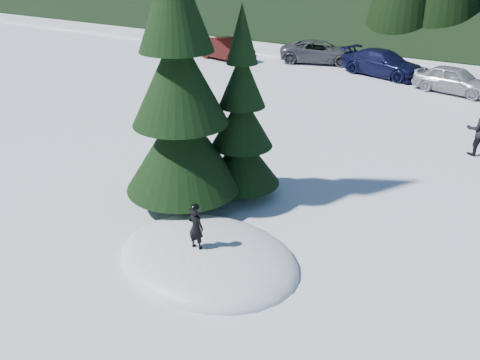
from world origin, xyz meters
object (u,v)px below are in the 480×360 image
Objects in this scene: adult_0 at (480,130)px; car_3 at (383,63)px; spruce_short at (242,127)px; car_1 at (226,49)px; car_4 at (454,80)px; car_0 at (194,38)px; spruce_tall at (179,90)px; child_skier at (196,228)px; car_2 at (320,52)px.

adult_0 is 12.07m from car_3.
car_3 is at bearing 95.35° from spruce_short.
adult_0 is at bearing -130.39° from car_3.
car_1 is 14.60m from car_4.
spruce_short is at bearing -133.46° from car_0.
car_0 is at bearing 128.56° from spruce_tall.
car_0 reaches higher than car_1.
car_1 is at bearing -111.18° from car_0.
car_1 is at bearing 113.04° from car_3.
spruce_tall is at bearing -49.91° from child_skier.
spruce_short is at bearing 30.30° from adult_0.
car_2 is at bearing 83.44° from car_4.
adult_0 is (5.18, 7.21, -1.17)m from spruce_short.
car_4 is (3.68, 16.86, -2.64)m from spruce_tall.
car_1 is 1.08× the size of car_4.
car_0 is at bearing 75.69° from car_1.
child_skier is 27.70m from car_0.
spruce_short is 5.20× the size of child_skier.
child_skier is 0.24× the size of car_0.
adult_0 is (6.18, 8.61, -2.39)m from spruce_tall.
spruce_short reaches higher than child_skier.
spruce_tall is 1.70× the size of car_3.
car_2 is 9.41m from car_4.
car_0 is 1.08× the size of car_4.
spruce_short reaches higher than car_1.
car_2 is 1.02× the size of car_3.
car_3 is at bearing -87.68° from child_skier.
child_skier reaches higher than car_0.
child_skier is at bearing 45.32° from adult_0.
spruce_tall reaches higher than adult_0.
car_0 is at bearing 132.47° from spruce_short.
car_1 is (-11.92, 15.81, -1.39)m from spruce_short.
spruce_short is at bearing 54.46° from spruce_tall.
car_3 is (-0.61, 18.59, -2.59)m from spruce_tall.
spruce_tall is at bearing 179.90° from car_4.
car_1 is 0.85× the size of car_2.
car_2 is at bearing -53.85° from car_1.
spruce_short is 1.34× the size of car_4.
spruce_tall reaches higher than car_0.
car_3 is at bearing -88.77° from car_0.
car_0 is at bearing 74.98° from car_2.
car_1 is (-13.05, 19.32, -0.28)m from child_skier.
car_4 is at bearing -97.16° from adult_0.
car_4 is at bearing -99.88° from child_skier.
child_skier reaches higher than car_1.
adult_0 is 8.63m from car_4.
adult_0 is at bearing -115.90° from child_skier.
car_4 is (19.08, -2.46, -0.06)m from car_0.
car_0 is (-17.54, 21.43, -0.26)m from child_skier.
child_skier is 0.56× the size of adult_0.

